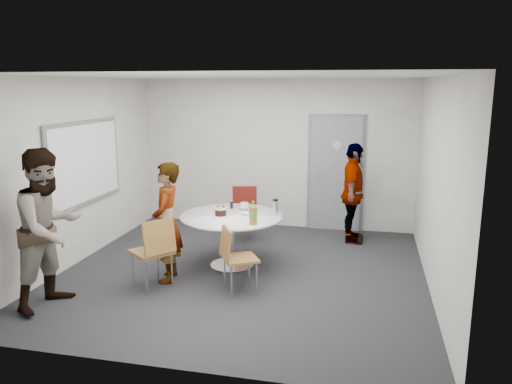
% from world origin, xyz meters
% --- Properties ---
extents(floor, '(5.00, 5.00, 0.00)m').
position_xyz_m(floor, '(0.00, 0.00, 0.00)').
color(floor, black).
rests_on(floor, ground).
extents(ceiling, '(5.00, 5.00, 0.00)m').
position_xyz_m(ceiling, '(0.00, 0.00, 2.70)').
color(ceiling, silver).
rests_on(ceiling, wall_back).
extents(wall_back, '(5.00, 0.00, 5.00)m').
position_xyz_m(wall_back, '(0.00, 2.50, 1.35)').
color(wall_back, beige).
rests_on(wall_back, floor).
extents(wall_left, '(0.00, 5.00, 5.00)m').
position_xyz_m(wall_left, '(-2.50, 0.00, 1.35)').
color(wall_left, beige).
rests_on(wall_left, floor).
extents(wall_right, '(0.00, 5.00, 5.00)m').
position_xyz_m(wall_right, '(2.50, 0.00, 1.35)').
color(wall_right, beige).
rests_on(wall_right, floor).
extents(wall_front, '(5.00, 0.00, 5.00)m').
position_xyz_m(wall_front, '(0.00, -2.50, 1.35)').
color(wall_front, beige).
rests_on(wall_front, floor).
extents(door, '(1.02, 0.17, 2.12)m').
position_xyz_m(door, '(1.10, 2.48, 1.03)').
color(door, slate).
rests_on(door, wall_back).
extents(whiteboard, '(0.04, 1.90, 1.25)m').
position_xyz_m(whiteboard, '(-2.46, 0.20, 1.45)').
color(whiteboard, slate).
rests_on(whiteboard, wall_left).
extents(table, '(1.47, 1.47, 1.08)m').
position_xyz_m(table, '(-0.19, 0.22, 0.66)').
color(table, white).
rests_on(table, floor).
extents(chair_near_left, '(0.66, 0.65, 0.95)m').
position_xyz_m(chair_near_left, '(-0.94, -0.81, 0.58)').
color(chair_near_left, brown).
rests_on(chair_near_left, floor).
extents(chair_near_right, '(0.58, 0.56, 0.85)m').
position_xyz_m(chair_near_right, '(0.06, -0.66, 0.52)').
color(chair_near_right, brown).
rests_on(chair_near_right, floor).
extents(chair_far, '(0.52, 0.55, 0.91)m').
position_xyz_m(chair_far, '(-0.35, 1.53, 0.56)').
color(chair_far, maroon).
rests_on(chair_far, floor).
extents(person_main, '(0.49, 0.65, 1.61)m').
position_xyz_m(person_main, '(-0.92, -0.46, 0.80)').
color(person_main, '#A5C6EA').
rests_on(person_main, floor).
extents(person_left, '(0.91, 1.06, 1.89)m').
position_xyz_m(person_left, '(-1.95, -1.49, 0.95)').
color(person_left, white).
rests_on(person_left, floor).
extents(person_right, '(0.42, 0.98, 1.66)m').
position_xyz_m(person_right, '(1.43, 1.80, 0.83)').
color(person_right, black).
rests_on(person_right, floor).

